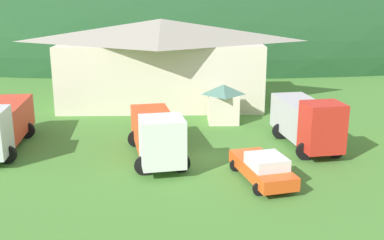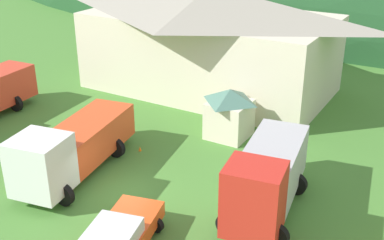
{
  "view_description": "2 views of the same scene",
  "coord_description": "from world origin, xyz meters",
  "px_view_note": "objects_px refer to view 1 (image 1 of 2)",
  "views": [
    {
      "loc": [
        -1.7,
        -27.49,
        10.17
      ],
      "look_at": [
        -0.9,
        4.51,
        1.26
      ],
      "focal_mm": 43.9,
      "sensor_mm": 36.0,
      "label": 1
    },
    {
      "loc": [
        13.2,
        -15.74,
        12.98
      ],
      "look_at": [
        0.3,
        6.27,
        1.58
      ],
      "focal_mm": 45.48,
      "sensor_mm": 36.0,
      "label": 2
    }
  ],
  "objects_px": {
    "traffic_cone_near_pickup": "(178,139)",
    "crane_truck_red": "(307,121)",
    "depot_building": "(162,60)",
    "play_shed_cream": "(223,103)",
    "service_pickup_orange": "(263,168)",
    "heavy_rig_white": "(156,133)",
    "tow_truck_silver": "(0,124)"
  },
  "relations": [
    {
      "from": "tow_truck_silver",
      "to": "heavy_rig_white",
      "type": "relative_size",
      "value": 1.0
    },
    {
      "from": "play_shed_cream",
      "to": "heavy_rig_white",
      "type": "xyz_separation_m",
      "value": [
        -4.85,
        -8.24,
        0.08
      ]
    },
    {
      "from": "depot_building",
      "to": "heavy_rig_white",
      "type": "bearing_deg",
      "value": -89.2
    },
    {
      "from": "depot_building",
      "to": "traffic_cone_near_pickup",
      "type": "relative_size",
      "value": 33.83
    },
    {
      "from": "tow_truck_silver",
      "to": "service_pickup_orange",
      "type": "distance_m",
      "value": 17.17
    },
    {
      "from": "service_pickup_orange",
      "to": "crane_truck_red",
      "type": "bearing_deg",
      "value": 132.22
    },
    {
      "from": "depot_building",
      "to": "crane_truck_red",
      "type": "height_order",
      "value": "depot_building"
    },
    {
      "from": "play_shed_cream",
      "to": "tow_truck_silver",
      "type": "relative_size",
      "value": 0.35
    },
    {
      "from": "traffic_cone_near_pickup",
      "to": "crane_truck_red",
      "type": "bearing_deg",
      "value": -13.46
    },
    {
      "from": "heavy_rig_white",
      "to": "traffic_cone_near_pickup",
      "type": "relative_size",
      "value": 15.45
    },
    {
      "from": "depot_building",
      "to": "tow_truck_silver",
      "type": "xyz_separation_m",
      "value": [
        -10.01,
        -13.21,
        -2.18
      ]
    },
    {
      "from": "depot_building",
      "to": "service_pickup_orange",
      "type": "bearing_deg",
      "value": -71.91
    },
    {
      "from": "tow_truck_silver",
      "to": "traffic_cone_near_pickup",
      "type": "distance_m",
      "value": 11.87
    },
    {
      "from": "depot_building",
      "to": "crane_truck_red",
      "type": "bearing_deg",
      "value": -52.64
    },
    {
      "from": "depot_building",
      "to": "service_pickup_orange",
      "type": "xyz_separation_m",
      "value": [
        6.17,
        -18.89,
        -3.13
      ]
    },
    {
      "from": "traffic_cone_near_pickup",
      "to": "depot_building",
      "type": "bearing_deg",
      "value": 97.88
    },
    {
      "from": "crane_truck_red",
      "to": "traffic_cone_near_pickup",
      "type": "xyz_separation_m",
      "value": [
        -8.5,
        2.03,
        -1.85
      ]
    },
    {
      "from": "depot_building",
      "to": "heavy_rig_white",
      "type": "distance_m",
      "value": 15.22
    },
    {
      "from": "play_shed_cream",
      "to": "tow_truck_silver",
      "type": "bearing_deg",
      "value": -156.95
    },
    {
      "from": "depot_building",
      "to": "play_shed_cream",
      "type": "xyz_separation_m",
      "value": [
        5.06,
        -6.8,
        -2.39
      ]
    },
    {
      "from": "depot_building",
      "to": "heavy_rig_white",
      "type": "height_order",
      "value": "depot_building"
    },
    {
      "from": "tow_truck_silver",
      "to": "service_pickup_orange",
      "type": "relative_size",
      "value": 1.59
    },
    {
      "from": "service_pickup_orange",
      "to": "depot_building",
      "type": "bearing_deg",
      "value": -175.76
    },
    {
      "from": "depot_building",
      "to": "service_pickup_orange",
      "type": "distance_m",
      "value": 20.11
    },
    {
      "from": "play_shed_cream",
      "to": "crane_truck_red",
      "type": "height_order",
      "value": "crane_truck_red"
    },
    {
      "from": "play_shed_cream",
      "to": "crane_truck_red",
      "type": "xyz_separation_m",
      "value": [
        4.97,
        -6.34,
        0.28
      ]
    },
    {
      "from": "depot_building",
      "to": "heavy_rig_white",
      "type": "relative_size",
      "value": 2.19
    },
    {
      "from": "depot_building",
      "to": "play_shed_cream",
      "type": "distance_m",
      "value": 8.81
    },
    {
      "from": "crane_truck_red",
      "to": "traffic_cone_near_pickup",
      "type": "distance_m",
      "value": 8.93
    },
    {
      "from": "crane_truck_red",
      "to": "depot_building",
      "type": "bearing_deg",
      "value": -151.32
    },
    {
      "from": "service_pickup_orange",
      "to": "play_shed_cream",
      "type": "bearing_deg",
      "value": 171.38
    },
    {
      "from": "depot_building",
      "to": "play_shed_cream",
      "type": "bearing_deg",
      "value": -53.33
    }
  ]
}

